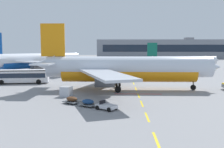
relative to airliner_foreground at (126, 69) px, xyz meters
The scene contains 8 objects.
apron_paint_markings 12.89m from the airliner_foreground, 80.68° to the left, with size 8.00×97.26×0.01m.
airliner_foreground is the anchor object (origin of this frame).
airliner_mid_left 41.16m from the airliner_foreground, 130.32° to the left, with size 27.40×29.61×11.89m.
airliner_far_center 46.78m from the airliner_foreground, 64.01° to the left, with size 26.94×26.70×9.44m.
apron_shuttle_bus 24.10m from the airliner_foreground, 161.46° to the left, with size 12.28×4.36×3.00m.
baggage_train 14.88m from the airliner_foreground, 111.59° to the right, with size 7.93×6.05×1.14m.
uld_cargo_container 12.14m from the airliner_foreground, 146.06° to the right, with size 1.94×1.92×1.60m.
terminal_satellite 139.89m from the airliner_foreground, 76.19° to the left, with size 99.53×21.96×14.76m.
Camera 1 is at (14.82, -20.22, 7.87)m, focal length 40.48 mm.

